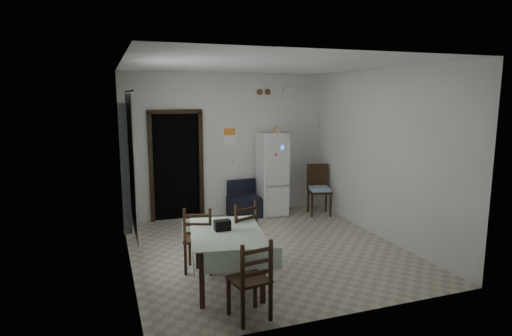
{
  "coord_description": "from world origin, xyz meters",
  "views": [
    {
      "loc": [
        -2.38,
        -6.12,
        2.44
      ],
      "look_at": [
        0.0,
        0.5,
        1.25
      ],
      "focal_mm": 30.0,
      "sensor_mm": 36.0,
      "label": 1
    }
  ],
  "objects": [
    {
      "name": "vent_left",
      "position": [
        0.7,
        2.23,
        2.52
      ],
      "size": [
        0.12,
        0.03,
        0.12
      ],
      "primitive_type": "cylinder",
      "rotation": [
        1.57,
        0.0,
        0.0
      ],
      "color": "brown",
      "rests_on": "ground"
    },
    {
      "name": "doorway",
      "position": [
        -1.05,
        2.45,
        1.06
      ],
      "size": [
        1.06,
        0.52,
        2.22
      ],
      "color": "black",
      "rests_on": "ground"
    },
    {
      "name": "dining_chair_far_left",
      "position": [
        -1.18,
        -0.46,
        0.47
      ],
      "size": [
        0.52,
        0.52,
        0.95
      ],
      "primitive_type": null,
      "rotation": [
        0.0,
        0.0,
        2.78
      ],
      "color": "black",
      "rests_on": "ground"
    },
    {
      "name": "dining_chair_near_head",
      "position": [
        -0.96,
        -1.94,
        0.47
      ],
      "size": [
        0.46,
        0.46,
        0.93
      ],
      "primitive_type": null,
      "rotation": [
        0.0,
        0.0,
        3.31
      ],
      "color": "black",
      "rests_on": "ground"
    },
    {
      "name": "emergency_light",
      "position": [
        1.35,
        2.21,
        2.55
      ],
      "size": [
        0.25,
        0.07,
        0.09
      ],
      "primitive_type": "cube",
      "color": "white",
      "rests_on": "ground"
    },
    {
      "name": "wall_front",
      "position": [
        0.0,
        -2.25,
        1.45
      ],
      "size": [
        4.2,
        0.02,
        2.9
      ],
      "primitive_type": null,
      "color": "silver",
      "rests_on": "ground"
    },
    {
      "name": "wall_right",
      "position": [
        2.1,
        0.0,
        1.45
      ],
      "size": [
        0.02,
        4.5,
        2.9
      ],
      "primitive_type": null,
      "color": "silver",
      "rests_on": "ground"
    },
    {
      "name": "navy_seat",
      "position": [
        0.26,
        1.93,
        0.36
      ],
      "size": [
        0.65,
        0.63,
        0.73
      ],
      "primitive_type": null,
      "rotation": [
        0.0,
        0.0,
        0.09
      ],
      "color": "black",
      "rests_on": "ground"
    },
    {
      "name": "ground",
      "position": [
        0.0,
        0.0,
        0.0
      ],
      "size": [
        4.5,
        4.5,
        0.0
      ],
      "primitive_type": "plane",
      "color": "#AAA38B",
      "rests_on": "ground"
    },
    {
      "name": "curtain_rod",
      "position": [
        -2.03,
        -0.2,
        2.5
      ],
      "size": [
        0.02,
        1.6,
        0.02
      ],
      "primitive_type": "cylinder",
      "rotation": [
        1.57,
        0.0,
        0.0
      ],
      "color": "black",
      "rests_on": "ground"
    },
    {
      "name": "curtain",
      "position": [
        -2.04,
        -0.2,
        1.55
      ],
      "size": [
        0.02,
        1.45,
        1.85
      ],
      "primitive_type": "cube",
      "color": "beige",
      "rests_on": "ground"
    },
    {
      "name": "vent_right",
      "position": [
        0.88,
        2.23,
        2.52
      ],
      "size": [
        0.12,
        0.03,
        0.12
      ],
      "primitive_type": "cylinder",
      "rotation": [
        1.57,
        0.0,
        0.0
      ],
      "color": "brown",
      "rests_on": "ground"
    },
    {
      "name": "calendar_image",
      "position": [
        0.05,
        2.23,
        1.72
      ],
      "size": [
        0.24,
        0.01,
        0.14
      ],
      "primitive_type": "cube",
      "color": "orange",
      "rests_on": "ground"
    },
    {
      "name": "wall_back",
      "position": [
        0.0,
        2.25,
        1.45
      ],
      "size": [
        4.2,
        0.02,
        2.9
      ],
      "primitive_type": null,
      "color": "silver",
      "rests_on": "ground"
    },
    {
      "name": "fridge",
      "position": [
        0.87,
        1.93,
        0.85
      ],
      "size": [
        0.56,
        0.56,
        1.7
      ],
      "primitive_type": null,
      "rotation": [
        0.0,
        0.0,
        -0.01
      ],
      "color": "silver",
      "rests_on": "ground"
    },
    {
      "name": "black_bag",
      "position": [
        -0.99,
        -0.95,
        0.78
      ],
      "size": [
        0.21,
        0.13,
        0.13
      ],
      "primitive_type": "cube",
      "rotation": [
        0.0,
        0.0,
        0.02
      ],
      "color": "black",
      "rests_on": "dining_table"
    },
    {
      "name": "tan_cone",
      "position": [
        0.92,
        1.85,
        1.78
      ],
      "size": [
        0.22,
        0.22,
        0.16
      ],
      "primitive_type": "cone",
      "rotation": [
        0.0,
        0.0,
        -0.12
      ],
      "color": "tan",
      "rests_on": "fridge"
    },
    {
      "name": "wall_left",
      "position": [
        -2.1,
        0.0,
        1.45
      ],
      "size": [
        0.02,
        4.5,
        2.9
      ],
      "primitive_type": null,
      "color": "silver",
      "rests_on": "ground"
    },
    {
      "name": "dining_table",
      "position": [
        -0.95,
        -1.02,
        0.36
      ],
      "size": [
        1.12,
        1.51,
        0.72
      ],
      "primitive_type": null,
      "rotation": [
        0.0,
        0.0,
        -0.17
      ],
      "color": "#B2CAAC",
      "rests_on": "ground"
    },
    {
      "name": "calendar",
      "position": [
        0.05,
        2.24,
        1.62
      ],
      "size": [
        0.28,
        0.02,
        0.4
      ],
      "primitive_type": "cube",
      "color": "white",
      "rests_on": "ground"
    },
    {
      "name": "light_switch",
      "position": [
        0.15,
        2.24,
        1.1
      ],
      "size": [
        0.08,
        0.02,
        0.12
      ],
      "primitive_type": "cube",
      "color": "beige",
      "rests_on": "ground"
    },
    {
      "name": "window_recess",
      "position": [
        -2.15,
        -0.2,
        1.55
      ],
      "size": [
        0.1,
        1.2,
        1.6
      ],
      "primitive_type": "cube",
      "color": "silver",
      "rests_on": "ground"
    },
    {
      "name": "corner_chair",
      "position": [
        1.77,
        1.55,
        0.52
      ],
      "size": [
        0.55,
        0.55,
        1.04
      ],
      "primitive_type": null,
      "rotation": [
        0.0,
        0.0,
        -0.25
      ],
      "color": "black",
      "rests_on": "ground"
    },
    {
      "name": "ceiling",
      "position": [
        0.0,
        0.0,
        2.9
      ],
      "size": [
        4.2,
        4.5,
        0.02
      ],
      "primitive_type": null,
      "color": "white",
      "rests_on": "ground"
    },
    {
      "name": "dining_chair_far_right",
      "position": [
        -0.62,
        -0.47,
        0.49
      ],
      "size": [
        0.54,
        0.54,
        0.97
      ],
      "primitive_type": null,
      "rotation": [
        0.0,
        0.0,
        3.52
      ],
      "color": "black",
      "rests_on": "ground"
    }
  ]
}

